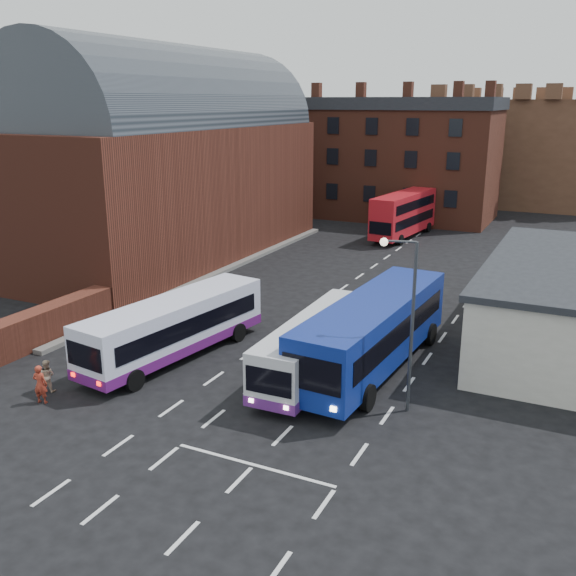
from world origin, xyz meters
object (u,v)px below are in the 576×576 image
at_px(bus_blue, 373,329).
at_px(bus_red_double, 404,214).
at_px(street_lamp, 406,310).
at_px(bus_white_outbound, 174,324).
at_px(pedestrian_beige, 47,376).
at_px(pedestrian_red, 40,384).
at_px(bus_white_inbound, 317,343).

relative_size(bus_blue, bus_red_double, 1.23).
bearing_deg(bus_blue, street_lamp, 128.42).
xyz_separation_m(bus_white_outbound, pedestrian_beige, (-2.68, -5.51, -0.98)).
xyz_separation_m(bus_red_double, street_lamp, (9.41, -32.87, 2.11)).
relative_size(bus_white_outbound, pedestrian_red, 6.53).
bearing_deg(bus_white_outbound, pedestrian_red, -99.48).
bearing_deg(bus_white_outbound, bus_red_double, 94.96).
xyz_separation_m(bus_white_outbound, pedestrian_red, (-2.08, -6.43, -0.87)).
distance_m(bus_blue, pedestrian_red, 14.40).
bearing_deg(street_lamp, pedestrian_red, -156.84).
height_order(bus_white_outbound, bus_white_inbound, bus_white_outbound).
bearing_deg(pedestrian_beige, bus_blue, -160.90).
distance_m(bus_red_double, street_lamp, 34.26).
relative_size(bus_white_outbound, pedestrian_beige, 7.60).
height_order(bus_blue, bus_red_double, bus_red_double).
relative_size(bus_white_outbound, bus_white_inbound, 1.11).
relative_size(bus_white_inbound, bus_red_double, 0.96).
distance_m(street_lamp, pedestrian_red, 15.01).
bearing_deg(pedestrian_red, street_lamp, -171.38).
distance_m(bus_white_inbound, pedestrian_red, 11.71).
bearing_deg(street_lamp, pedestrian_beige, -161.00).
xyz_separation_m(bus_white_inbound, bus_red_double, (-4.99, 31.18, 0.56)).
distance_m(bus_white_outbound, street_lamp, 11.66).
bearing_deg(street_lamp, bus_blue, 124.91).
relative_size(bus_blue, pedestrian_beige, 8.78).
distance_m(bus_white_inbound, street_lamp, 5.44).
relative_size(bus_white_outbound, street_lamp, 1.54).
relative_size(bus_blue, pedestrian_red, 7.55).
xyz_separation_m(bus_white_inbound, pedestrian_beige, (-9.61, -6.53, -0.84)).
bearing_deg(pedestrian_beige, bus_red_double, -113.06).
bearing_deg(bus_white_outbound, bus_white_inbound, 16.77).
height_order(bus_white_outbound, bus_red_double, bus_red_double).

